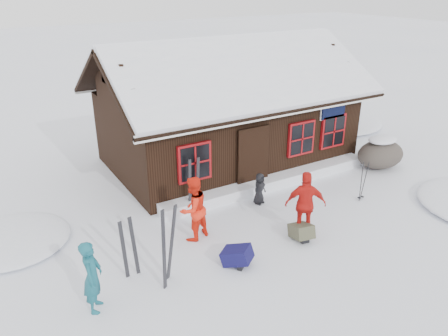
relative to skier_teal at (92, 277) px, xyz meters
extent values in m
plane|color=white|center=(4.86, 0.45, -0.78)|extent=(120.00, 120.00, 0.00)
cube|color=black|center=(6.36, 5.45, 0.47)|extent=(8.00, 5.00, 2.50)
cube|color=black|center=(6.36, 3.98, 2.57)|extent=(8.90, 3.14, 1.88)
cube|color=black|center=(6.36, 6.93, 2.57)|extent=(8.90, 3.14, 1.88)
cube|color=white|center=(6.36, 3.98, 2.71)|extent=(8.72, 3.07, 1.86)
cube|color=white|center=(6.36, 6.93, 2.71)|extent=(8.72, 3.07, 1.86)
cube|color=white|center=(6.36, 5.45, 3.44)|extent=(8.81, 0.22, 0.14)
cube|color=silver|center=(6.36, 2.50, 1.70)|extent=(8.90, 0.10, 0.20)
cube|color=black|center=(5.76, 2.90, 0.22)|extent=(1.00, 0.10, 2.00)
cube|color=black|center=(8.96, 2.87, 1.37)|extent=(1.00, 0.06, 0.60)
cube|color=maroon|center=(3.76, 2.89, 0.57)|extent=(1.04, 0.10, 1.14)
cube|color=black|center=(3.76, 2.85, 0.57)|extent=(0.90, 0.04, 1.00)
cube|color=maroon|center=(7.66, 2.89, 0.57)|extent=(1.04, 0.10, 1.14)
cube|color=black|center=(7.66, 2.85, 0.57)|extent=(0.90, 0.04, 1.00)
cube|color=maroon|center=(9.06, 2.89, 0.57)|extent=(1.04, 0.10, 1.14)
cube|color=black|center=(9.06, 2.85, 0.57)|extent=(0.90, 0.04, 1.00)
cube|color=white|center=(6.36, 2.70, -0.61)|extent=(7.60, 0.60, 0.35)
ellipsoid|color=white|center=(-1.14, 3.45, -0.78)|extent=(2.80, 2.80, 0.34)
ellipsoid|color=white|center=(12.86, 6.45, -0.78)|extent=(4.00, 4.00, 0.48)
imported|color=#155764|center=(0.00, 0.00, 0.00)|extent=(0.59, 0.68, 1.57)
imported|color=#F92811|center=(2.89, 1.31, 0.07)|extent=(0.98, 0.86, 1.70)
imported|color=red|center=(5.41, 0.01, 0.10)|extent=(1.10, 0.92, 1.77)
imported|color=black|center=(5.41, 2.00, -0.30)|extent=(0.54, 0.44, 0.96)
ellipsoid|color=#504740|center=(10.60, 2.03, -0.30)|extent=(1.76, 1.32, 0.97)
ellipsoid|color=white|center=(10.60, 2.03, 0.12)|extent=(1.11, 0.80, 0.25)
cube|color=black|center=(1.52, 0.00, 0.08)|extent=(0.25, 0.33, 1.81)
cube|color=black|center=(1.77, 0.16, 0.08)|extent=(0.39, 0.11, 1.81)
cube|color=black|center=(0.85, 0.63, -0.07)|extent=(0.16, 0.09, 1.52)
cube|color=black|center=(1.10, 0.67, -0.07)|extent=(0.17, 0.06, 1.52)
cube|color=black|center=(3.46, 2.63, -0.02)|extent=(0.16, 0.08, 1.63)
cube|color=black|center=(3.73, 2.67, -0.02)|extent=(0.17, 0.06, 1.63)
cylinder|color=black|center=(8.10, 0.61, -0.19)|extent=(0.09, 0.11, 1.27)
cylinder|color=black|center=(8.24, 0.61, -0.19)|extent=(0.09, 0.11, 1.27)
cube|color=#110F41|center=(3.22, -0.22, -0.61)|extent=(0.77, 0.80, 0.35)
cube|color=#474732|center=(5.19, -0.16, -0.61)|extent=(0.58, 0.70, 0.34)
camera|label=1|loc=(-1.37, -7.29, 5.34)|focal=35.00mm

